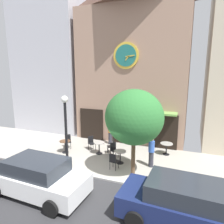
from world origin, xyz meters
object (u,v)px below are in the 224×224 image
at_px(cafe_chair_right_end, 91,142).
at_px(parked_car_white, 37,177).
at_px(cafe_table_near_curb, 65,144).
at_px(cafe_chair_corner, 112,145).
at_px(street_lamp, 66,132).
at_px(pedestrian_blue, 151,152).
at_px(cafe_table_leftmost, 99,146).
at_px(street_tree, 134,117).
at_px(cafe_chair_under_awning, 114,149).
at_px(cafe_table_center, 120,155).
at_px(cafe_chair_facing_wall, 68,140).
at_px(parked_car_navy, 183,203).
at_px(cafe_chair_left_end, 113,160).
at_px(pedestrian_orange, 110,132).
at_px(cafe_table_center_right, 166,146).

bearing_deg(cafe_chair_right_end, parked_car_white, -88.52).
relative_size(cafe_table_near_curb, cafe_chair_corner, 0.86).
relative_size(street_lamp, parked_car_white, 0.88).
relative_size(cafe_chair_right_end, pedestrian_blue, 0.54).
relative_size(cafe_table_leftmost, cafe_chair_right_end, 0.83).
distance_m(street_lamp, street_tree, 3.75).
bearing_deg(cafe_table_leftmost, street_lamp, -112.35).
relative_size(cafe_table_near_curb, cafe_chair_under_awning, 0.86).
height_order(cafe_table_center, cafe_chair_corner, cafe_chair_corner).
distance_m(cafe_chair_right_end, cafe_chair_facing_wall, 1.63).
height_order(cafe_chair_under_awning, parked_car_white, parked_car_white).
bearing_deg(pedestrian_blue, parked_car_navy, -64.76).
relative_size(cafe_table_leftmost, cafe_chair_left_end, 0.83).
height_order(cafe_table_near_curb, cafe_table_leftmost, cafe_table_near_curb).
bearing_deg(cafe_table_center, cafe_chair_left_end, -94.97).
relative_size(cafe_chair_corner, cafe_chair_left_end, 1.00).
relative_size(cafe_table_leftmost, cafe_table_center, 1.03).
distance_m(pedestrian_orange, parked_car_navy, 8.10).
bearing_deg(parked_car_navy, pedestrian_blue, 115.24).
bearing_deg(cafe_chair_facing_wall, pedestrian_orange, 35.83).
relative_size(street_tree, cafe_chair_right_end, 4.78).
bearing_deg(parked_car_navy, cafe_chair_corner, 133.01).
bearing_deg(cafe_chair_facing_wall, street_tree, -22.12).
distance_m(cafe_table_near_curb, parked_car_navy, 8.16).
xyz_separation_m(cafe_table_center_right, parked_car_white, (-4.54, -6.17, 0.23)).
relative_size(street_lamp, pedestrian_orange, 2.31).
height_order(cafe_chair_right_end, parked_car_white, parked_car_white).
height_order(street_tree, cafe_chair_facing_wall, street_tree).
bearing_deg(cafe_chair_left_end, cafe_table_leftmost, 133.91).
height_order(cafe_table_center, pedestrian_orange, pedestrian_orange).
bearing_deg(cafe_table_center, cafe_chair_corner, 129.67).
distance_m(cafe_table_near_curb, cafe_chair_under_awning, 3.14).
xyz_separation_m(cafe_table_center, cafe_chair_left_end, (-0.07, -0.85, 0.03)).
relative_size(street_lamp, cafe_table_center_right, 5.14).
bearing_deg(pedestrian_orange, cafe_table_near_curb, -130.10).
xyz_separation_m(cafe_table_leftmost, cafe_chair_right_end, (-0.75, 0.42, 0.02)).
height_order(street_tree, pedestrian_blue, street_tree).
bearing_deg(cafe_table_center, parked_car_white, -119.56).
distance_m(pedestrian_orange, parked_car_white, 6.68).
relative_size(street_tree, pedestrian_orange, 2.57).
xyz_separation_m(street_lamp, cafe_table_leftmost, (0.89, 2.17, -1.45)).
height_order(cafe_chair_under_awning, cafe_chair_right_end, same).
xyz_separation_m(cafe_chair_left_end, pedestrian_orange, (-1.58, 3.50, 0.33)).
height_order(cafe_table_center_right, cafe_chair_facing_wall, cafe_chair_facing_wall).
xyz_separation_m(cafe_chair_corner, pedestrian_orange, (-0.70, 1.50, 0.33)).
bearing_deg(pedestrian_orange, cafe_chair_right_end, -117.85).
height_order(cafe_table_center, cafe_chair_facing_wall, cafe_chair_facing_wall).
height_order(street_lamp, cafe_chair_left_end, street_lamp).
bearing_deg(cafe_table_leftmost, cafe_chair_left_end, -46.09).
xyz_separation_m(cafe_table_center_right, parked_car_navy, (1.23, -5.78, 0.23)).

